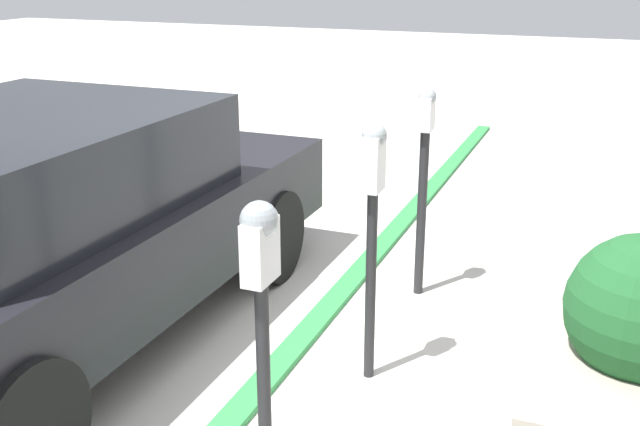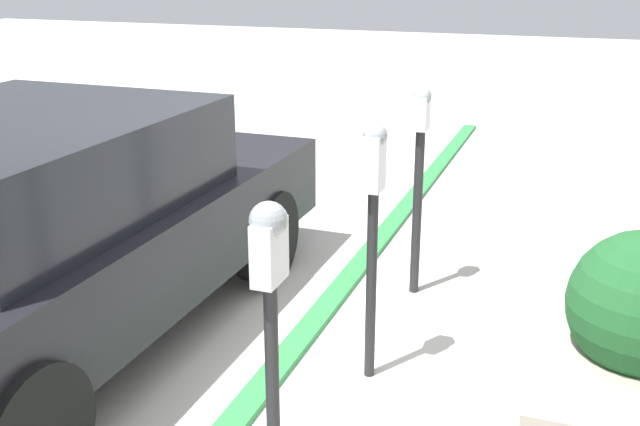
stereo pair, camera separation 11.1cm
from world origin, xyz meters
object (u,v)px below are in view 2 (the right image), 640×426
(parking_meter_second, at_px, (373,204))
(planter_box, at_px, (635,371))
(parking_meter_middle, at_px, (419,161))
(parked_car_front, at_px, (33,226))
(parking_meter_nearest, at_px, (270,293))

(parking_meter_second, height_order, planter_box, parking_meter_second)
(parking_meter_middle, bearing_deg, parked_car_front, 126.96)
(parking_meter_middle, bearing_deg, parking_meter_second, -179.09)
(parking_meter_nearest, height_order, parked_car_front, parked_car_front)
(planter_box, bearing_deg, parking_meter_middle, 43.91)
(parking_meter_second, xyz_separation_m, parked_car_front, (-0.30, 2.01, -0.27))
(parking_meter_middle, relative_size, parked_car_front, 0.35)
(parking_meter_middle, xyz_separation_m, planter_box, (-1.44, -1.39, -0.53))
(parking_meter_nearest, relative_size, planter_box, 0.99)
(parking_meter_nearest, xyz_separation_m, parking_meter_second, (1.22, -0.07, -0.01))
(parking_meter_nearest, height_order, parking_meter_second, parking_meter_second)
(planter_box, relative_size, parked_car_front, 0.35)
(parking_meter_nearest, distance_m, parked_car_front, 2.17)
(parking_meter_second, relative_size, planter_box, 1.03)
(parking_meter_nearest, relative_size, parking_meter_second, 0.96)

